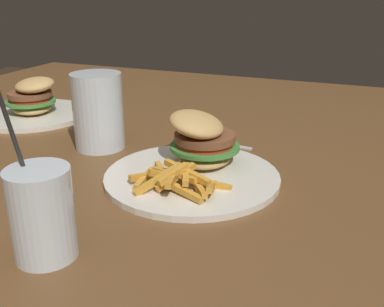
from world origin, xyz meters
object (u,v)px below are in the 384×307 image
at_px(juice_glass, 42,216).
at_px(meal_plate_far, 32,105).
at_px(meal_plate_near, 196,157).
at_px(beer_glass, 98,112).
at_px(spoon, 195,137).

xyz_separation_m(juice_glass, meal_plate_far, (0.46, 0.41, -0.02)).
distance_m(meal_plate_near, meal_plate_far, 0.52).
xyz_separation_m(beer_glass, juice_glass, (-0.34, -0.14, -0.02)).
bearing_deg(spoon, beer_glass, 41.13).
distance_m(meal_plate_near, spoon, 0.17).
xyz_separation_m(beer_glass, spoon, (0.11, -0.15, -0.06)).
distance_m(beer_glass, juice_glass, 0.37).
bearing_deg(spoon, juice_glass, 94.82).
height_order(meal_plate_near, spoon, meal_plate_near).
bearing_deg(meal_plate_near, spoon, 22.36).
bearing_deg(meal_plate_near, meal_plate_far, 70.25).
distance_m(juice_glass, meal_plate_far, 0.62).
distance_m(beer_glass, meal_plate_far, 0.30).
bearing_deg(meal_plate_far, beer_glass, -114.72).
xyz_separation_m(meal_plate_near, spoon, (0.16, 0.07, -0.02)).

